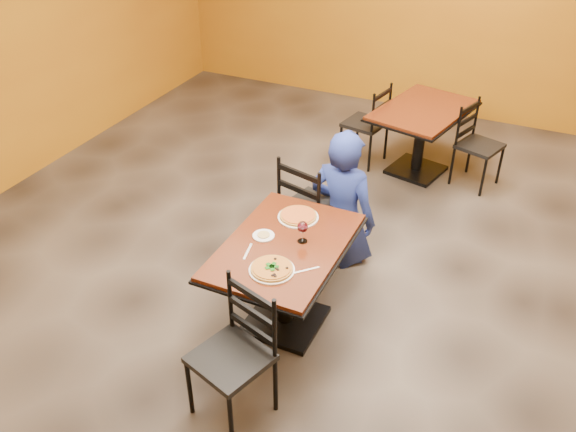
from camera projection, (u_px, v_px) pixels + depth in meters
The scene contains 17 objects.
floor at pixel (310, 284), 5.11m from camera, with size 7.00×8.00×0.01m, color black.
table_main at pixel (285, 265), 4.42m from camera, with size 0.83×1.23×0.75m.
table_second at pixel (422, 125), 6.42m from camera, with size 1.04×1.33×0.75m.
chair_main_near at pixel (231, 359), 3.77m from camera, with size 0.43×0.43×0.95m, color black, non-canonical shape.
chair_main_far at pixel (313, 208), 5.18m from camera, with size 0.45×0.45×1.00m, color black, non-canonical shape.
chair_second_left at pixel (365, 124), 6.70m from camera, with size 0.41×0.41×0.91m, color black, non-canonical shape.
chair_second_right at pixel (480, 146), 6.27m from camera, with size 0.40×0.40×0.88m, color black, non-canonical shape.
diner at pixel (343, 196), 5.13m from camera, with size 0.61×0.40×1.21m, color navy.
plate_main at pixel (272, 270), 4.06m from camera, with size 0.31×0.31×0.01m, color white.
pizza_main at pixel (272, 268), 4.05m from camera, with size 0.28×0.28×0.02m, color maroon.
plate_far at pixel (298, 217), 4.60m from camera, with size 0.31×0.31×0.01m, color white.
pizza_far at pixel (298, 215), 4.59m from camera, with size 0.28×0.28×0.02m, color orange.
side_plate at pixel (264, 236), 4.39m from camera, with size 0.16×0.16×0.01m, color white.
dip at pixel (264, 235), 4.39m from camera, with size 0.09×0.09×0.01m, color tan.
wine_glass at pixel (303, 231), 4.30m from camera, with size 0.08×0.08×0.18m, color white, non-canonical shape.
fork at pixel (248, 251), 4.24m from camera, with size 0.01×0.19×0.00m, color silver.
knife at pixel (305, 270), 4.06m from camera, with size 0.01×0.21×0.00m, color silver.
Camera 1 is at (1.49, -3.66, 3.29)m, focal length 37.99 mm.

